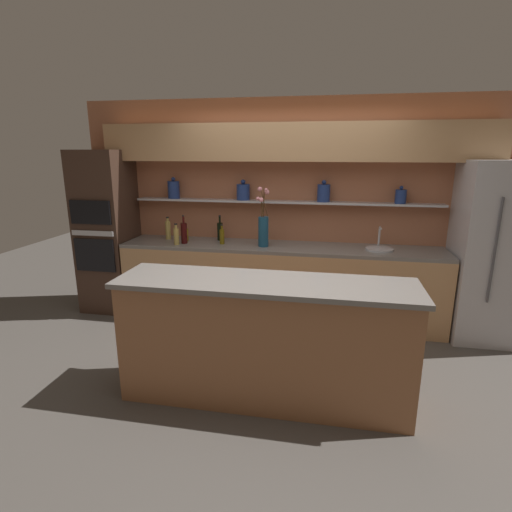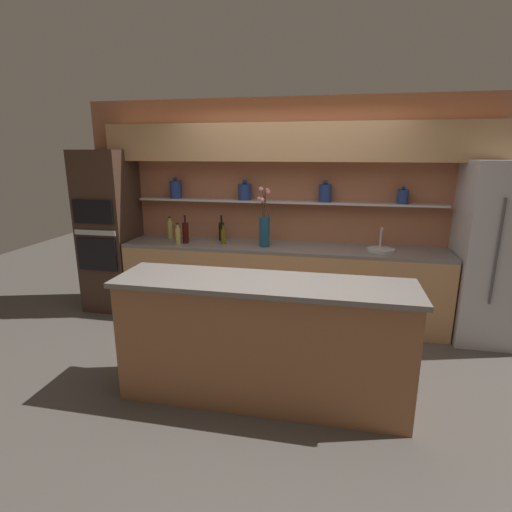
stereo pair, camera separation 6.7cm
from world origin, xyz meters
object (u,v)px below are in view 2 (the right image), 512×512
(bottle_oil_0, at_px, (188,234))
(bottle_oil_5, at_px, (223,236))
(bottle_spirit_4, at_px, (170,229))
(bottle_wine_1, at_px, (222,231))
(bottle_spirit_2, at_px, (178,235))
(oven_tower, at_px, (110,231))
(refrigerator, at_px, (498,254))
(flower_vase, at_px, (264,227))
(sink_fixture, at_px, (381,248))
(bottle_wine_3, at_px, (186,232))

(bottle_oil_0, xyz_separation_m, bottle_oil_5, (0.48, -0.09, 0.01))
(bottle_spirit_4, bearing_deg, bottle_wine_1, 3.87)
(bottle_wine_1, xyz_separation_m, bottle_oil_5, (0.08, -0.19, -0.02))
(bottle_spirit_2, bearing_deg, oven_tower, 170.24)
(refrigerator, height_order, bottle_oil_5, refrigerator)
(oven_tower, distance_m, bottle_spirit_2, 1.01)
(flower_vase, height_order, bottle_oil_5, flower_vase)
(flower_vase, height_order, sink_fixture, flower_vase)
(bottle_oil_5, bearing_deg, oven_tower, 178.51)
(bottle_oil_0, bearing_deg, bottle_spirit_4, 168.42)
(oven_tower, height_order, sink_fixture, oven_tower)
(bottle_spirit_2, height_order, bottle_spirit_4, bottle_spirit_4)
(bottle_spirit_2, distance_m, bottle_oil_5, 0.54)
(bottle_oil_5, bearing_deg, bottle_wine_1, 112.17)
(bottle_spirit_2, relative_size, bottle_oil_5, 1.07)
(flower_vase, distance_m, bottle_wine_3, 0.96)
(oven_tower, relative_size, sink_fixture, 6.59)
(refrigerator, height_order, bottle_oil_0, refrigerator)
(oven_tower, xyz_separation_m, bottle_wine_3, (1.06, -0.09, 0.05))
(refrigerator, xyz_separation_m, bottle_spirit_4, (-3.72, 0.14, 0.08))
(sink_fixture, distance_m, bottle_spirit_4, 2.56)
(bottle_oil_0, xyz_separation_m, bottle_spirit_2, (-0.04, -0.22, 0.02))
(flower_vase, relative_size, sink_fixture, 2.25)
(bottle_oil_0, height_order, bottle_spirit_2, bottle_spirit_2)
(sink_fixture, relative_size, bottle_spirit_2, 1.20)
(bottle_wine_1, bearing_deg, flower_vase, -20.42)
(oven_tower, bearing_deg, bottle_spirit_2, -9.76)
(bottle_oil_0, height_order, bottle_wine_3, bottle_wine_3)
(bottle_spirit_2, distance_m, bottle_spirit_4, 0.35)
(sink_fixture, height_order, bottle_oil_5, sink_fixture)
(bottle_oil_0, distance_m, bottle_spirit_4, 0.26)
(flower_vase, xyz_separation_m, bottle_wine_1, (-0.58, 0.22, -0.11))
(bottle_wine_3, relative_size, bottle_oil_5, 1.43)
(bottle_wine_1, bearing_deg, bottle_spirit_4, -176.13)
(sink_fixture, xyz_separation_m, bottle_spirit_2, (-2.33, -0.18, 0.08))
(bottle_spirit_4, bearing_deg, flower_vase, -7.83)
(bottle_wine_1, height_order, bottle_oil_5, bottle_wine_1)
(flower_vase, height_order, bottle_wine_3, flower_vase)
(flower_vase, bearing_deg, oven_tower, 178.12)
(bottle_oil_0, distance_m, bottle_wine_1, 0.42)
(refrigerator, bearing_deg, bottle_spirit_4, 177.83)
(bottle_spirit_2, xyz_separation_m, bottle_oil_5, (0.52, 0.13, -0.01))
(bottle_oil_0, relative_size, bottle_spirit_2, 0.83)
(oven_tower, bearing_deg, sink_fixture, 0.21)
(flower_vase, xyz_separation_m, bottle_wine_3, (-0.96, -0.03, -0.09))
(oven_tower, height_order, bottle_wine_1, oven_tower)
(bottle_wine_1, xyz_separation_m, bottle_spirit_4, (-0.66, -0.04, 0.00))
(flower_vase, height_order, bottle_spirit_4, flower_vase)
(bottle_wine_1, bearing_deg, oven_tower, -174.07)
(bottle_wine_3, bearing_deg, oven_tower, 175.05)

